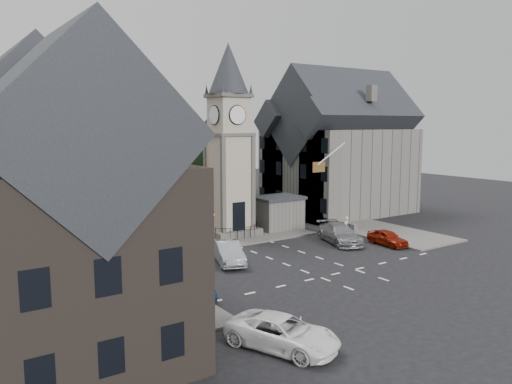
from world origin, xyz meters
TOP-DOWN VIEW (x-y plane):
  - ground at (0.00, 0.00)m, footprint 120.00×120.00m
  - pavement_west at (-12.50, 6.00)m, footprint 6.00×30.00m
  - pavement_east at (12.00, 8.00)m, footprint 6.00×26.00m
  - central_island at (1.50, 8.00)m, footprint 10.00×8.00m
  - road_markings at (0.00, -5.50)m, footprint 20.00×8.00m
  - clock_tower at (0.00, 7.99)m, footprint 4.86×4.86m
  - stone_shelter at (4.80, 7.50)m, footprint 4.30×3.30m
  - town_tree at (2.00, 13.00)m, footprint 7.20×7.20m
  - warning_sign_post at (-3.20, 5.43)m, footprint 0.70×0.19m
  - terrace_pink at (-15.50, 16.00)m, footprint 8.10×7.60m
  - terrace_cream at (-15.50, 8.00)m, footprint 8.10×7.60m
  - terrace_tudor at (-15.50, 0.00)m, footprint 8.10×7.60m
  - building_sw_stone at (-17.00, -9.00)m, footprint 8.60×7.60m
  - backdrop_west at (-12.00, 28.00)m, footprint 20.00×10.00m
  - east_building at (15.59, 11.00)m, footprint 14.40×11.40m
  - east_boundary_wall at (9.20, 10.00)m, footprint 0.40×16.00m
  - flagpole at (8.00, 4.00)m, footprint 3.68×0.10m
  - car_west_blue at (-11.06, -5.19)m, footprint 4.20×1.93m
  - car_west_silver at (-9.42, 0.82)m, footprint 4.25×2.25m
  - car_west_grey at (-11.50, 8.00)m, footprint 5.13×2.38m
  - car_island_silver at (-4.64, 0.50)m, footprint 2.97×4.85m
  - car_island_east at (5.86, 0.50)m, footprint 3.64×5.66m
  - car_east_red at (8.50, -2.16)m, footprint 1.76×3.73m
  - van_sw_white at (-9.50, -12.13)m, footprint 4.11×5.55m
  - pedestrian at (8.00, 2.00)m, footprint 0.74×0.64m

SIDE VIEW (x-z plane):
  - ground at x=0.00m, z-range 0.00..0.00m
  - road_markings at x=0.00m, z-range 0.00..0.01m
  - pavement_west at x=-12.50m, z-range 0.00..0.14m
  - pavement_east at x=12.00m, z-range 0.00..0.14m
  - central_island at x=1.50m, z-range 0.00..0.16m
  - east_boundary_wall at x=9.20m, z-range 0.00..0.90m
  - car_east_red at x=8.50m, z-range 0.00..1.23m
  - car_west_silver at x=-9.42m, z-range 0.00..1.33m
  - car_west_blue at x=-11.06m, z-range 0.00..1.39m
  - van_sw_white at x=-9.50m, z-range 0.00..1.40m
  - car_west_grey at x=-11.50m, z-range 0.00..1.42m
  - car_island_silver at x=-4.64m, z-range 0.00..1.51m
  - car_island_east at x=5.86m, z-range 0.00..1.53m
  - pedestrian at x=8.00m, z-range 0.00..1.71m
  - stone_shelter at x=4.80m, z-range 0.01..3.09m
  - warning_sign_post at x=-3.20m, z-range 0.60..3.45m
  - backdrop_west at x=-12.00m, z-range 0.00..8.00m
  - building_sw_stone at x=-17.00m, z-range 0.15..10.55m
  - terrace_tudor at x=-15.50m, z-range 0.19..12.19m
  - east_building at x=15.59m, z-range -0.04..12.56m
  - terrace_pink at x=-15.50m, z-range 0.18..12.98m
  - terrace_cream at x=-15.50m, z-range 0.18..12.98m
  - town_tree at x=2.00m, z-range 1.57..12.37m
  - flagpole at x=8.00m, z-range 5.63..8.37m
  - clock_tower at x=0.00m, z-range 0.00..16.25m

